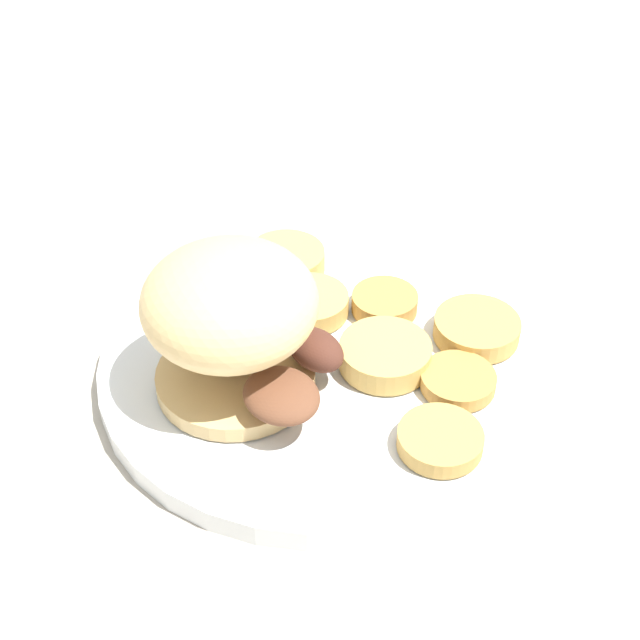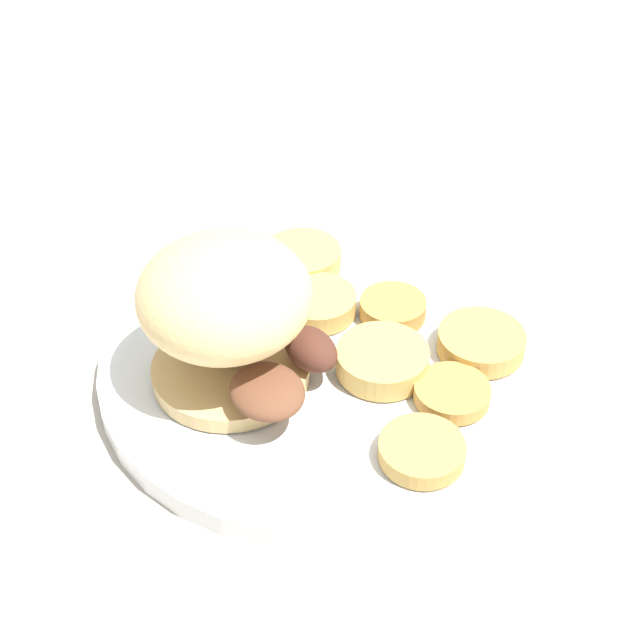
% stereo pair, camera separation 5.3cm
% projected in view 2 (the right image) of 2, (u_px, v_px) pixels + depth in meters
% --- Properties ---
extents(ground_plane, '(4.00, 4.00, 0.00)m').
position_uv_depth(ground_plane, '(320.00, 371.00, 0.56)').
color(ground_plane, '#B2A899').
extents(dinner_plate, '(0.27, 0.27, 0.02)m').
position_uv_depth(dinner_plate, '(320.00, 360.00, 0.55)').
color(dinner_plate, white).
rests_on(dinner_plate, ground_plane).
extents(sandwich, '(0.12, 0.12, 0.09)m').
position_uv_depth(sandwich, '(230.00, 311.00, 0.50)').
color(sandwich, tan).
rests_on(sandwich, dinner_plate).
extents(potato_round_0, '(0.04, 0.04, 0.01)m').
position_uv_depth(potato_round_0, '(393.00, 308.00, 0.57)').
color(potato_round_0, '#BC8942').
rests_on(potato_round_0, dinner_plate).
extents(potato_round_1, '(0.05, 0.05, 0.02)m').
position_uv_depth(potato_round_1, '(302.00, 259.00, 0.61)').
color(potato_round_1, tan).
rests_on(potato_round_1, dinner_plate).
extents(potato_round_2, '(0.05, 0.05, 0.01)m').
position_uv_depth(potato_round_2, '(318.00, 303.00, 0.57)').
color(potato_round_2, tan).
rests_on(potato_round_2, dinner_plate).
extents(potato_round_3, '(0.06, 0.06, 0.02)m').
position_uv_depth(potato_round_3, '(382.00, 360.00, 0.53)').
color(potato_round_3, tan).
rests_on(potato_round_3, dinner_plate).
extents(potato_round_4, '(0.05, 0.05, 0.01)m').
position_uv_depth(potato_round_4, '(422.00, 451.00, 0.48)').
color(potato_round_4, tan).
rests_on(potato_round_4, dinner_plate).
extents(potato_round_5, '(0.04, 0.04, 0.01)m').
position_uv_depth(potato_round_5, '(452.00, 393.00, 0.51)').
color(potato_round_5, '#BC8942').
rests_on(potato_round_5, dinner_plate).
extents(potato_round_6, '(0.05, 0.05, 0.01)m').
position_uv_depth(potato_round_6, '(481.00, 342.00, 0.54)').
color(potato_round_6, tan).
rests_on(potato_round_6, dinner_plate).
extents(fork, '(0.17, 0.03, 0.00)m').
position_uv_depth(fork, '(608.00, 636.00, 0.42)').
color(fork, silver).
rests_on(fork, ground_plane).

